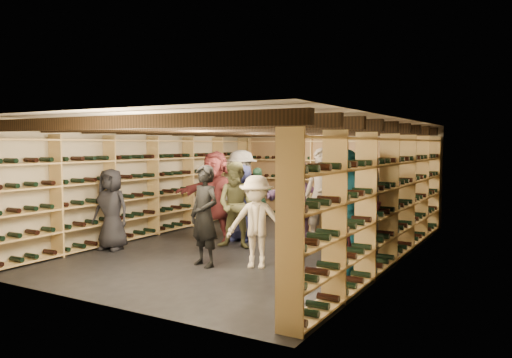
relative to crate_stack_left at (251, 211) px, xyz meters
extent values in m
plane|color=black|center=(1.38, -2.16, -0.34)|extent=(8.00, 8.00, 0.00)
cube|color=#B7AA8F|center=(1.38, 1.84, 0.86)|extent=(5.50, 0.02, 2.40)
cube|color=#B7AA8F|center=(1.38, -6.16, 0.86)|extent=(5.50, 0.02, 2.40)
cube|color=#B7AA8F|center=(-1.37, -2.16, 0.86)|extent=(0.02, 8.00, 2.40)
cube|color=#B7AA8F|center=(4.13, -2.16, 0.86)|extent=(0.02, 8.00, 2.40)
cube|color=beige|center=(1.38, -2.16, 2.06)|extent=(5.50, 8.00, 0.01)
cube|color=black|center=(1.38, -5.66, 1.92)|extent=(5.40, 0.12, 0.18)
cube|color=black|center=(1.38, -4.79, 1.92)|extent=(5.40, 0.12, 0.18)
cube|color=black|center=(1.38, -3.91, 1.92)|extent=(5.40, 0.12, 0.18)
cube|color=black|center=(1.38, -3.04, 1.92)|extent=(5.40, 0.12, 0.18)
cube|color=black|center=(1.38, -2.16, 1.92)|extent=(5.40, 0.12, 0.18)
cube|color=black|center=(1.38, -1.29, 1.92)|extent=(5.40, 0.12, 0.18)
cube|color=black|center=(1.38, -0.41, 1.92)|extent=(5.40, 0.12, 0.18)
cube|color=black|center=(1.38, 0.46, 1.92)|extent=(5.40, 0.12, 0.18)
cube|color=black|center=(1.38, 1.34, 1.92)|extent=(5.40, 0.12, 0.18)
cube|color=tan|center=(-1.19, -2.16, 0.73)|extent=(0.32, 7.50, 2.15)
cube|color=tan|center=(3.95, -2.16, 0.73)|extent=(0.32, 7.50, 2.15)
cube|color=tan|center=(1.38, 1.67, 0.73)|extent=(4.70, 0.30, 2.15)
cube|color=tan|center=(0.00, 0.00, -0.25)|extent=(0.50, 0.34, 0.17)
cube|color=tan|center=(0.00, 0.00, -0.08)|extent=(0.50, 0.34, 0.17)
cube|color=tan|center=(0.00, 0.00, 0.09)|extent=(0.50, 0.34, 0.17)
cube|color=tan|center=(0.00, 0.00, 0.26)|extent=(0.50, 0.34, 0.17)
cube|color=tan|center=(2.03, -0.86, -0.25)|extent=(0.57, 0.45, 0.17)
cube|color=tan|center=(2.03, -0.86, -0.08)|extent=(0.57, 0.45, 0.17)
cube|color=tan|center=(2.03, -0.86, 0.09)|extent=(0.57, 0.45, 0.17)
cube|color=tan|center=(2.03, -0.86, 0.26)|extent=(0.57, 0.45, 0.17)
cube|color=tan|center=(2.05, -0.71, -0.25)|extent=(0.58, 0.47, 0.17)
imported|color=black|center=(-0.80, -3.77, 0.42)|extent=(0.81, 0.60, 1.52)
imported|color=black|center=(1.45, -3.93, 0.48)|extent=(0.68, 0.54, 1.64)
imported|color=brown|center=(1.17, -2.48, 0.48)|extent=(0.93, 0.80, 1.64)
imported|color=beige|center=(2.22, -3.58, 0.40)|extent=(1.09, 0.85, 1.48)
imported|color=#145979|center=(3.56, -3.11, 0.61)|extent=(1.21, 0.84, 1.90)
imported|color=maroon|center=(0.42, -2.13, 0.58)|extent=(1.73, 0.63, 1.84)
imported|color=#1D224E|center=(0.86, -1.81, 0.44)|extent=(0.78, 0.52, 1.56)
imported|color=gray|center=(2.36, -1.21, 0.61)|extent=(0.77, 0.57, 1.91)
imported|color=#44161E|center=(3.56, -2.56, 0.58)|extent=(1.06, 0.94, 1.83)
imported|color=#A8A39A|center=(0.38, -1.06, 0.58)|extent=(1.35, 1.03, 1.85)
imported|color=#29533A|center=(0.89, -1.26, 0.40)|extent=(0.94, 0.69, 1.48)
imported|color=#6E4C7F|center=(1.81, -1.17, 0.50)|extent=(1.63, 1.04, 1.67)
imported|color=#2E2D31|center=(3.47, -1.71, 0.45)|extent=(0.80, 0.54, 1.59)
camera|label=1|loc=(6.15, -10.43, 1.63)|focal=35.00mm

